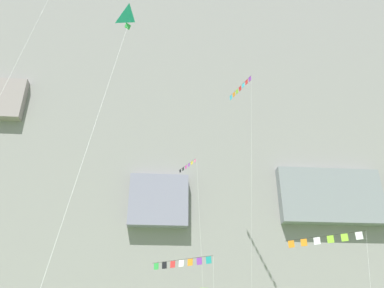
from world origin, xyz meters
TOP-DOWN VIEW (x-y plane):
  - cliff_face at (0.02, 61.91)m, footprint 180.00×24.34m
  - kite_banner_mid_center at (2.45, 27.55)m, footprint 5.05×4.63m
  - kite_delta_mid_right at (-1.39, 9.21)m, footprint 2.77×5.48m
  - kite_banner_front_field at (14.73, 26.03)m, footprint 5.53×6.43m
  - kite_banner_near_cliff at (10.81, 36.91)m, footprint 2.71×6.34m
  - kite_banner_upper_left at (3.36, 31.05)m, footprint 2.45×4.11m

SIDE VIEW (x-z plane):
  - kite_banner_mid_center at x=2.45m, z-range 4.29..13.83m
  - kite_banner_front_field at x=14.73m, z-range 5.20..16.65m
  - kite_delta_mid_right at x=-1.39m, z-range 8.33..26.83m
  - kite_banner_upper_left at x=3.36m, z-range 7.66..27.85m
  - kite_banner_near_cliff at x=10.81m, z-range 16.00..50.86m
  - cliff_face at x=0.02m, z-range -0.03..77.86m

